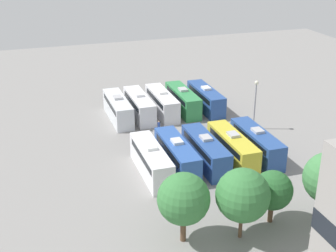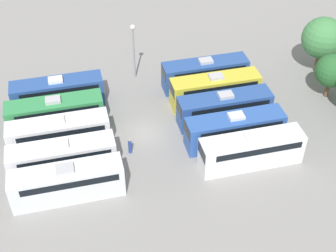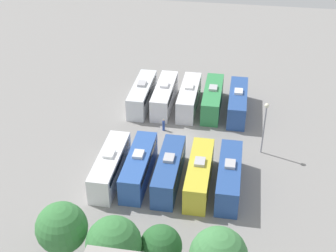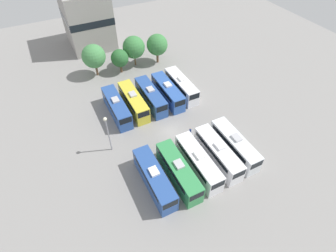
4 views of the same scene
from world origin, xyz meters
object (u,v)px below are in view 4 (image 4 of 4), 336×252
at_px(bus_2, 198,162).
at_px(bus_8, 168,91).
at_px(bus_0, 154,178).
at_px(bus_3, 218,153).
at_px(light_pole, 107,129).
at_px(bus_6, 133,101).
at_px(bus_9, 181,85).
at_px(bus_4, 235,145).
at_px(tree_2, 134,47).
at_px(bus_1, 178,171).
at_px(tree_3, 157,45).
at_px(tree_1, 120,58).
at_px(bus_7, 151,96).
at_px(worker_person, 190,132).
at_px(tree_0, 94,56).
at_px(depot_building, 87,18).
at_px(bus_5, 117,107).

bearing_deg(bus_2, bus_8, 78.23).
bearing_deg(bus_0, bus_8, 57.89).
xyz_separation_m(bus_3, light_pole, (-14.56, 9.89, 3.17)).
height_order(bus_6, bus_9, same).
relative_size(bus_4, tree_2, 1.45).
relative_size(bus_1, tree_3, 1.49).
height_order(bus_4, tree_1, tree_1).
distance_m(bus_7, tree_3, 15.96).
xyz_separation_m(worker_person, tree_0, (-9.41, 25.97, 3.92)).
bearing_deg(tree_2, depot_building, 113.60).
bearing_deg(bus_2, worker_person, 68.92).
relative_size(bus_7, tree_3, 1.49).
relative_size(bus_6, worker_person, 5.85).
bearing_deg(bus_1, bus_0, 172.45).
relative_size(light_pole, tree_3, 1.05).
bearing_deg(light_pole, bus_4, -28.34).
xyz_separation_m(bus_7, worker_person, (2.60, -11.14, -1.04)).
relative_size(tree_1, tree_2, 0.78).
xyz_separation_m(bus_1, bus_2, (3.53, 0.16, 0.00)).
bearing_deg(bus_2, bus_0, 177.31).
distance_m(bus_2, tree_0, 33.67).
distance_m(bus_0, tree_0, 32.65).
distance_m(bus_4, tree_0, 35.52).
xyz_separation_m(bus_2, tree_0, (-6.76, 32.86, 2.88)).
relative_size(bus_6, tree_3, 1.49).
bearing_deg(tree_2, tree_1, -160.90).
bearing_deg(bus_5, tree_1, 67.53).
distance_m(bus_4, tree_1, 32.40).
xyz_separation_m(tree_3, depot_building, (-11.85, 16.12, 2.46)).
bearing_deg(tree_0, bus_6, -77.75).
bearing_deg(bus_8, tree_3, 73.17).
bearing_deg(tree_0, tree_2, 0.11).
height_order(worker_person, tree_1, tree_1).
relative_size(bus_7, bus_9, 1.00).
bearing_deg(bus_5, bus_6, 2.32).
height_order(tree_0, depot_building, depot_building).
bearing_deg(bus_0, worker_person, 33.38).
height_order(bus_1, tree_0, tree_0).
xyz_separation_m(light_pole, depot_building, (6.89, 37.80, 1.95)).
xyz_separation_m(bus_5, bus_7, (7.08, 0.03, 0.00)).
xyz_separation_m(tree_0, tree_1, (5.31, -1.37, -1.16)).
relative_size(bus_0, bus_6, 1.00).
distance_m(worker_person, tree_3, 25.60).
bearing_deg(worker_person, bus_5, 131.05).
bearing_deg(tree_2, bus_7, -99.60).
bearing_deg(tree_3, bus_2, -104.00).
bearing_deg(tree_0, bus_9, -46.17).
bearing_deg(tree_3, bus_0, -115.84).
distance_m(bus_9, tree_1, 15.75).
distance_m(bus_1, bus_6, 18.29).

